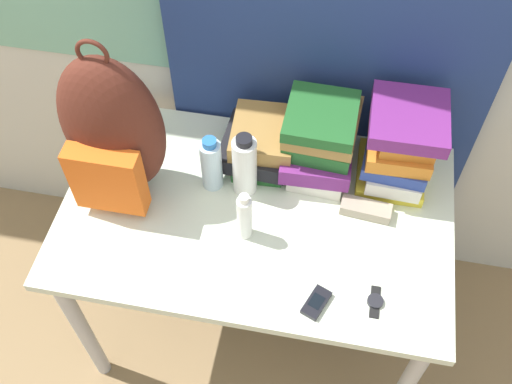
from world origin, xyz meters
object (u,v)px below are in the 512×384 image
book_stack_left (260,143)px  sports_bottle (245,166)px  backpack (112,132)px  cell_phone (316,303)px  book_stack_center (320,140)px  wristwatch (375,301)px  sunscreen_bottle (244,217)px  water_bottle (211,164)px  book_stack_right (400,145)px  sunglasses_case (366,209)px

book_stack_left → sports_bottle: 0.13m
backpack → cell_phone: backpack is taller
backpack → cell_phone: bearing=-25.1°
book_stack_center → wristwatch: (0.21, -0.44, -0.12)m
book_stack_left → sunscreen_bottle: sunscreen_bottle is taller
sports_bottle → sunscreen_bottle: 0.17m
water_bottle → cell_phone: size_ratio=1.93×
book_stack_right → sports_bottle: book_stack_right is taller
sports_bottle → cell_phone: 0.45m
backpack → wristwatch: backpack is taller
sunglasses_case → wristwatch: 0.29m
sunscreen_bottle → sports_bottle: bearing=101.1°
sunscreen_bottle → cell_phone: sunscreen_bottle is taller
book_stack_center → sunglasses_case: size_ratio=1.72×
backpack → book_stack_left: bearing=25.0°
book_stack_left → backpack: bearing=-155.0°
sports_bottle → sunglasses_case: bearing=-3.7°
backpack → book_stack_right: (0.81, 0.19, -0.10)m
book_stack_left → sunscreen_bottle: (0.01, -0.29, 0.01)m
sunscreen_bottle → backpack: bearing=164.6°
sunscreen_bottle → book_stack_left: bearing=91.5°
water_bottle → book_stack_right: bearing=14.3°
cell_phone → sunscreen_bottle: bearing=141.6°
backpack → book_stack_center: bearing=17.9°
water_bottle → sunscreen_bottle: 0.21m
book_stack_right → sunscreen_bottle: book_stack_right is taller
book_stack_center → sunscreen_bottle: 0.34m
water_bottle → cell_phone: 0.51m
book_stack_right → sunglasses_case: (-0.07, -0.16, -0.12)m
book_stack_left → water_bottle: 0.18m
book_stack_left → wristwatch: 0.60m
book_stack_left → cell_phone: (0.24, -0.48, -0.07)m
water_bottle → backpack: bearing=-168.5°
sports_bottle → cell_phone: size_ratio=2.23×
book_stack_right → sunglasses_case: 0.21m
book_stack_center → sunglasses_case: bearing=-43.1°
backpack → wristwatch: (0.79, -0.26, -0.24)m
book_stack_center → sunscreen_bottle: (-0.18, -0.29, -0.04)m
wristwatch → sports_bottle: bearing=143.3°
book_stack_right → cell_phone: size_ratio=2.70×
backpack → water_bottle: bearing=11.5°
book_stack_right → wristwatch: size_ratio=2.96×
backpack → sunglasses_case: (0.73, 0.03, -0.22)m
backpack → sunglasses_case: size_ratio=3.61×
backpack → book_stack_center: backpack is taller
sunscreen_bottle → wristwatch: 0.43m
book_stack_left → water_bottle: bearing=-134.5°
book_stack_left → cell_phone: 0.54m
sports_bottle → sunscreen_bottle: bearing=-78.9°
book_stack_center → cell_phone: book_stack_center is taller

